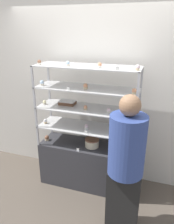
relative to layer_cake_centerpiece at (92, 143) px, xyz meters
name	(u,v)px	position (x,y,z in m)	size (l,w,h in m)	color
ground_plane	(87,182)	(-0.08, 0.02, -0.72)	(20.00, 20.00, 0.00)	brown
back_wall	(95,95)	(-0.08, 0.39, 0.58)	(8.00, 0.05, 2.60)	silver
display_base	(87,164)	(-0.08, 0.02, -0.39)	(1.34, 0.45, 0.66)	#333338
display_riser_lower	(87,128)	(-0.08, 0.02, 0.20)	(1.34, 0.45, 0.28)	#B7B7BC
display_riser_middle	(87,109)	(-0.08, 0.02, 0.48)	(1.34, 0.45, 0.28)	#B7B7BC
display_riser_upper	(87,89)	(-0.08, 0.02, 0.76)	(1.34, 0.45, 0.28)	#B7B7BC
display_riser_top	(87,67)	(-0.08, 0.02, 1.04)	(1.34, 0.45, 0.28)	#B7B7BC
layer_cake_centerpiece	(92,143)	(0.00, 0.00, 0.00)	(0.20, 0.20, 0.12)	beige
sheet_cake_frosted	(67,103)	(-0.39, 0.07, 0.53)	(0.22, 0.15, 0.06)	brown
cupcake_0	(47,138)	(-0.69, -0.04, -0.03)	(0.06, 0.06, 0.08)	#CCB28C
cupcake_1	(130,154)	(0.54, -0.09, -0.03)	(0.06, 0.06, 0.08)	white
price_tag_0	(78,150)	(-0.14, -0.19, -0.04)	(0.04, 0.00, 0.04)	white
cupcake_2	(45,121)	(-0.69, -0.05, 0.25)	(0.05, 0.05, 0.07)	#CCB28C
cupcake_3	(86,127)	(-0.07, -0.04, 0.25)	(0.05, 0.05, 0.07)	white
cupcake_4	(131,132)	(0.52, -0.02, 0.25)	(0.05, 0.05, 0.07)	#CCB28C
price_tag_1	(86,132)	(-0.03, -0.19, 0.24)	(0.04, 0.00, 0.04)	white
cupcake_5	(45,102)	(-0.69, -0.03, 0.53)	(0.05, 0.05, 0.06)	beige
cupcake_6	(85,108)	(-0.08, -0.05, 0.53)	(0.05, 0.05, 0.06)	#CCB28C
cupcake_7	(109,111)	(0.23, -0.06, 0.53)	(0.05, 0.05, 0.06)	white
cupcake_8	(134,115)	(0.55, -0.10, 0.53)	(0.05, 0.05, 0.06)	#CCB28C
price_tag_2	(111,115)	(0.30, -0.19, 0.52)	(0.04, 0.00, 0.04)	white
cupcake_9	(42,83)	(-0.69, -0.06, 0.81)	(0.05, 0.05, 0.07)	beige
cupcake_10	(85,86)	(-0.08, -0.04, 0.81)	(0.05, 0.05, 0.07)	#CCB28C
cupcake_11	(134,91)	(0.53, -0.08, 0.81)	(0.05, 0.05, 0.07)	#CCB28C
price_tag_3	(68,89)	(-0.26, -0.19, 0.80)	(0.04, 0.00, 0.04)	white
cupcake_12	(39,62)	(-0.68, -0.09, 1.09)	(0.05, 0.05, 0.06)	beige
cupcake_13	(68,64)	(-0.30, -0.08, 1.09)	(0.05, 0.05, 0.06)	beige
cupcake_14	(100,65)	(0.11, -0.09, 1.09)	(0.05, 0.05, 0.06)	white
cupcake_15	(138,68)	(0.55, -0.10, 1.09)	(0.05, 0.05, 0.06)	#CCB28C
price_tag_4	(118,69)	(0.34, -0.19, 1.08)	(0.04, 0.00, 0.04)	white
customer_figure	(126,163)	(0.55, -0.58, 0.16)	(0.38, 0.38, 1.63)	black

